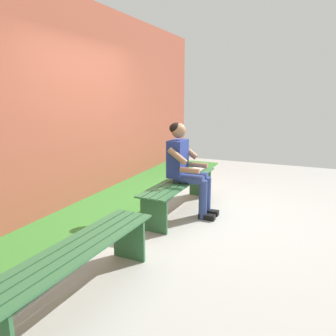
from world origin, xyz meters
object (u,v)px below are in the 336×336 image
object	(u,v)px
bench_near	(181,187)
book_open	(198,169)
apple	(196,171)
bench_far	(77,260)
person_seated	(186,165)

from	to	relation	value
bench_near	book_open	size ratio (longest dim) A/B	4.50
apple	book_open	world-z (taller)	apple
bench_far	apple	bearing A→B (deg)	178.66
apple	book_open	xyz separation A→B (m)	(-0.23, -0.05, -0.03)
bench_far	apple	world-z (taller)	apple
person_seated	book_open	size ratio (longest dim) A/B	3.04
book_open	apple	bearing A→B (deg)	14.30
person_seated	book_open	world-z (taller)	person_seated
bench_near	apple	xyz separation A→B (m)	(-0.48, 0.06, 0.14)
book_open	bench_far	bearing A→B (deg)	1.76
bench_near	book_open	distance (m)	0.72
apple	book_open	distance (m)	0.24
bench_far	bench_near	bearing A→B (deg)	180.00
bench_near	bench_far	bearing A→B (deg)	0.00
person_seated	apple	distance (m)	0.58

